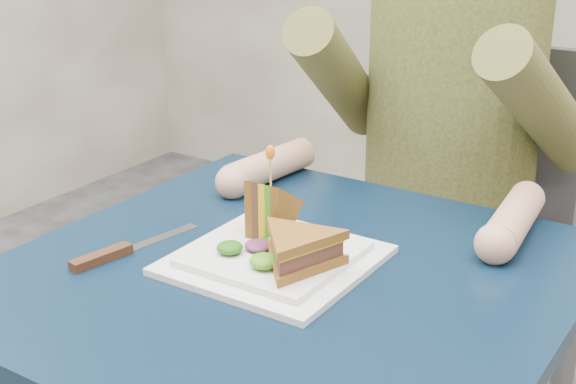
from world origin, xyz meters
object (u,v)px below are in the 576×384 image
Objects in this scene: diner at (452,68)px; knife at (113,253)px; plate at (275,258)px; fork at (211,245)px; chair at (459,231)px; sandwich_upright at (271,212)px; table at (287,319)px; sandwich_flat at (298,250)px.

diner reaches higher than knife.
plate reaches higher than knife.
fork is 0.81× the size of knife.
sandwich_upright is (-0.06, -0.62, 0.24)m from chair.
sandwich_upright is (-0.06, 0.05, 0.13)m from table.
sandwich_upright reaches higher than fork.
knife is at bearing -132.81° from fork.
plate is (-0.02, -0.55, -0.18)m from diner.
diner reaches higher than table.
diner is 3.37× the size of knife.
fork is (-0.13, -0.67, 0.19)m from chair.
fork is at bearing -176.86° from plate.
table is 1.01× the size of diner.
sandwich_upright is at bearing -95.68° from chair.
table is 4.18× the size of fork.
plate is (-0.02, -0.67, 0.20)m from chair.
sandwich_upright is at bearing 142.70° from sandwich_flat.
diner reaches higher than plate.
sandwich_flat is at bearing -37.30° from sandwich_upright.
sandwich_upright is (-0.04, 0.04, 0.05)m from plate.
diner reaches higher than sandwich_flat.
plate is at bearing -92.13° from chair.
sandwich_flat is 0.17m from fork.
sandwich_flat is at bearing -87.49° from chair.
chair is 0.83m from knife.
chair is 0.39m from diner.
sandwich_flat is 1.10× the size of fork.
fork is at bearing -144.80° from sandwich_upright.
diner is 5.82× the size of sandwich_upright.
chair is 5.18× the size of fork.
diner is at bearing -90.00° from chair.
diner is (-0.00, 0.56, 0.26)m from table.
table is 0.13m from sandwich_flat.
sandwich_upright is at bearing -96.92° from diner.
sandwich_upright is 0.58× the size of knife.
sandwich_flat is 0.90× the size of knife.
table is 0.09m from plate.
sandwich_flat is (0.03, -0.58, -0.14)m from diner.
sandwich_upright reaches higher than plate.
chair reaches higher than fork.
fork is at bearing 179.68° from table.
table is 2.88× the size of plate.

